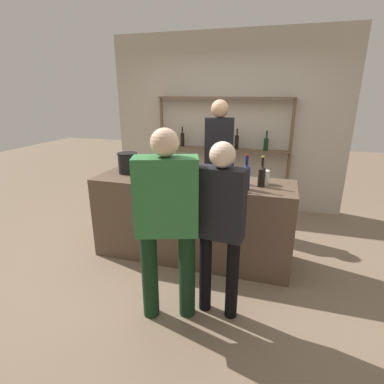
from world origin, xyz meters
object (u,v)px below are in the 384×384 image
object	(u,v)px
counter_bottle_0	(227,176)
wine_glass	(229,167)
counter_bottle_2	(262,175)
cork_jar	(264,177)
counter_bottle_1	(230,169)
server_behind_counter	(219,152)
counter_bottle_3	(246,176)
customer_right	(220,219)
customer_center	(167,216)
ice_bucket	(128,163)

from	to	relation	value
counter_bottle_0	wine_glass	world-z (taller)	counter_bottle_0
counter_bottle_2	cork_jar	distance (m)	0.12
counter_bottle_1	server_behind_counter	bearing A→B (deg)	108.82
counter_bottle_0	counter_bottle_1	world-z (taller)	counter_bottle_1
counter_bottle_1	counter_bottle_3	size ratio (longest dim) A/B	1.06
server_behind_counter	customer_right	size ratio (longest dim) A/B	1.17
counter_bottle_3	customer_center	size ratio (longest dim) A/B	0.22
counter_bottle_1	customer_right	xyz separation A→B (m)	(0.09, -0.93, -0.19)
counter_bottle_1	customer_right	world-z (taller)	customer_right
server_behind_counter	customer_center	xyz separation A→B (m)	(-0.00, -2.00, -0.14)
counter_bottle_1	counter_bottle_2	world-z (taller)	counter_bottle_1
ice_bucket	counter_bottle_1	bearing A→B (deg)	-1.14
counter_bottle_3	cork_jar	bearing A→B (deg)	56.47
counter_bottle_1	counter_bottle_3	bearing A→B (deg)	-47.12
counter_bottle_2	counter_bottle_3	size ratio (longest dim) A/B	0.90
counter_bottle_1	server_behind_counter	size ratio (longest dim) A/B	0.21
ice_bucket	customer_right	xyz separation A→B (m)	(1.33, -0.95, -0.17)
counter_bottle_3	customer_center	xyz separation A→B (m)	(-0.52, -0.86, -0.14)
counter_bottle_0	wine_glass	bearing A→B (deg)	97.10
counter_bottle_0	cork_jar	size ratio (longest dim) A/B	2.35
wine_glass	server_behind_counter	bearing A→B (deg)	110.17
counter_bottle_0	ice_bucket	size ratio (longest dim) A/B	1.40
counter_bottle_1	counter_bottle_0	bearing A→B (deg)	-86.99
customer_right	counter_bottle_0	bearing A→B (deg)	13.16
server_behind_counter	counter_bottle_0	bearing A→B (deg)	4.34
counter_bottle_0	wine_glass	xyz separation A→B (m)	(-0.05, 0.44, -0.02)
wine_glass	counter_bottle_2	bearing A→B (deg)	-33.07
counter_bottle_3	cork_jar	distance (m)	0.31
wine_glass	cork_jar	distance (m)	0.43
counter_bottle_0	counter_bottle_2	size ratio (longest dim) A/B	1.08
counter_bottle_1	cork_jar	distance (m)	0.37
counter_bottle_1	customer_right	bearing A→B (deg)	-84.45
cork_jar	customer_center	size ratio (longest dim) A/B	0.09
counter_bottle_1	customer_center	world-z (taller)	customer_center
counter_bottle_0	cork_jar	xyz separation A→B (m)	(0.35, 0.29, -0.07)
ice_bucket	customer_right	distance (m)	1.65
server_behind_counter	customer_right	distance (m)	1.90
counter_bottle_1	customer_right	distance (m)	0.95
counter_bottle_1	wine_glass	xyz separation A→B (m)	(-0.04, 0.18, -0.02)
counter_bottle_3	server_behind_counter	xyz separation A→B (m)	(-0.51, 1.14, -0.00)
counter_bottle_1	counter_bottle_2	size ratio (longest dim) A/B	1.19
counter_bottle_1	counter_bottle_2	xyz separation A→B (m)	(0.35, -0.07, -0.03)
counter_bottle_1	wine_glass	world-z (taller)	counter_bottle_1
customer_right	wine_glass	bearing A→B (deg)	13.38
wine_glass	server_behind_counter	size ratio (longest dim) A/B	0.09
counter_bottle_1	server_behind_counter	distance (m)	0.97
counter_bottle_2	wine_glass	size ratio (longest dim) A/B	1.99
counter_bottle_2	counter_bottle_3	xyz separation A→B (m)	(-0.15, -0.14, 0.02)
counter_bottle_2	customer_right	bearing A→B (deg)	-106.64
counter_bottle_2	server_behind_counter	world-z (taller)	server_behind_counter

